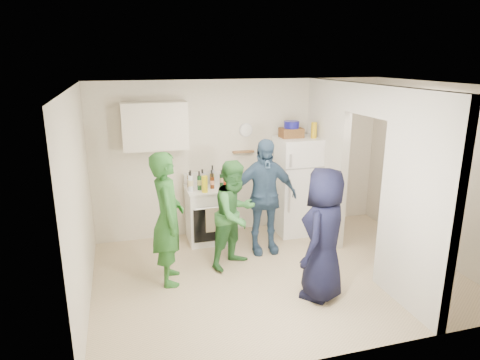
# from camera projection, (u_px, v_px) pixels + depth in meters

# --- Properties ---
(floor) EXTENTS (4.80, 4.80, 0.00)m
(floor) POSITION_uv_depth(u_px,v_px,m) (277.00, 274.00, 5.77)
(floor) COLOR #CAB78E
(floor) RESTS_ON ground
(wall_back) EXTENTS (4.80, 0.00, 4.80)m
(wall_back) POSITION_uv_depth(u_px,v_px,m) (242.00, 157.00, 7.00)
(wall_back) COLOR silver
(wall_back) RESTS_ON floor
(wall_front) EXTENTS (4.80, 0.00, 4.80)m
(wall_front) POSITION_uv_depth(u_px,v_px,m) (348.00, 238.00, 3.86)
(wall_front) COLOR silver
(wall_front) RESTS_ON floor
(wall_left) EXTENTS (0.00, 3.40, 3.40)m
(wall_left) POSITION_uv_depth(u_px,v_px,m) (80.00, 203.00, 4.79)
(wall_left) COLOR silver
(wall_left) RESTS_ON floor
(wall_right) EXTENTS (0.00, 3.40, 3.40)m
(wall_right) POSITION_uv_depth(u_px,v_px,m) (438.00, 172.00, 6.06)
(wall_right) COLOR silver
(wall_right) RESTS_ON floor
(ceiling) EXTENTS (4.80, 4.80, 0.00)m
(ceiling) POSITION_uv_depth(u_px,v_px,m) (283.00, 85.00, 5.08)
(ceiling) COLOR white
(ceiling) RESTS_ON wall_back
(partition_pier_back) EXTENTS (0.12, 1.20, 2.50)m
(partition_pier_back) POSITION_uv_depth(u_px,v_px,m) (326.00, 161.00, 6.76)
(partition_pier_back) COLOR silver
(partition_pier_back) RESTS_ON floor
(partition_pier_front) EXTENTS (0.12, 1.20, 2.50)m
(partition_pier_front) POSITION_uv_depth(u_px,v_px,m) (417.00, 205.00, 4.73)
(partition_pier_front) COLOR silver
(partition_pier_front) RESTS_ON floor
(partition_header) EXTENTS (0.12, 1.00, 0.40)m
(partition_header) POSITION_uv_depth(u_px,v_px,m) (370.00, 100.00, 5.46)
(partition_header) COLOR silver
(partition_header) RESTS_ON partition_pier_back
(stove) EXTENTS (0.74, 0.62, 0.88)m
(stove) POSITION_uv_depth(u_px,v_px,m) (210.00, 214.00, 6.75)
(stove) COLOR white
(stove) RESTS_ON floor
(upper_cabinet) EXTENTS (0.95, 0.34, 0.70)m
(upper_cabinet) POSITION_uv_depth(u_px,v_px,m) (155.00, 126.00, 6.30)
(upper_cabinet) COLOR silver
(upper_cabinet) RESTS_ON wall_back
(fridge) EXTENTS (0.66, 0.64, 1.59)m
(fridge) POSITION_uv_depth(u_px,v_px,m) (296.00, 186.00, 7.01)
(fridge) COLOR white
(fridge) RESTS_ON floor
(wicker_basket) EXTENTS (0.35, 0.25, 0.15)m
(wicker_basket) POSITION_uv_depth(u_px,v_px,m) (291.00, 133.00, 6.79)
(wicker_basket) COLOR brown
(wicker_basket) RESTS_ON fridge
(blue_bowl) EXTENTS (0.24, 0.24, 0.11)m
(blue_bowl) POSITION_uv_depth(u_px,v_px,m) (292.00, 125.00, 6.75)
(blue_bowl) COLOR navy
(blue_bowl) RESTS_ON wicker_basket
(yellow_cup_stack_top) EXTENTS (0.09, 0.09, 0.25)m
(yellow_cup_stack_top) POSITION_uv_depth(u_px,v_px,m) (314.00, 130.00, 6.72)
(yellow_cup_stack_top) COLOR gold
(yellow_cup_stack_top) RESTS_ON fridge
(wall_clock) EXTENTS (0.22, 0.02, 0.22)m
(wall_clock) POSITION_uv_depth(u_px,v_px,m) (246.00, 130.00, 6.87)
(wall_clock) COLOR white
(wall_clock) RESTS_ON wall_back
(spice_shelf) EXTENTS (0.35, 0.08, 0.03)m
(spice_shelf) POSITION_uv_depth(u_px,v_px,m) (243.00, 152.00, 6.93)
(spice_shelf) COLOR olive
(spice_shelf) RESTS_ON wall_back
(nook_window) EXTENTS (0.03, 0.70, 0.80)m
(nook_window) POSITION_uv_depth(u_px,v_px,m) (431.00, 142.00, 6.13)
(nook_window) COLOR black
(nook_window) RESTS_ON wall_right
(nook_window_frame) EXTENTS (0.04, 0.76, 0.86)m
(nook_window_frame) POSITION_uv_depth(u_px,v_px,m) (430.00, 142.00, 6.13)
(nook_window_frame) COLOR white
(nook_window_frame) RESTS_ON wall_right
(nook_valance) EXTENTS (0.04, 0.82, 0.18)m
(nook_valance) POSITION_uv_depth(u_px,v_px,m) (431.00, 118.00, 6.03)
(nook_valance) COLOR white
(nook_valance) RESTS_ON wall_right
(yellow_cup_stack_stove) EXTENTS (0.09, 0.09, 0.25)m
(yellow_cup_stack_stove) POSITION_uv_depth(u_px,v_px,m) (205.00, 184.00, 6.36)
(yellow_cup_stack_stove) COLOR yellow
(yellow_cup_stack_stove) RESTS_ON stove
(red_cup) EXTENTS (0.09, 0.09, 0.12)m
(red_cup) POSITION_uv_depth(u_px,v_px,m) (227.00, 186.00, 6.49)
(red_cup) COLOR red
(red_cup) RESTS_ON stove
(person_green_left) EXTENTS (0.46, 0.66, 1.73)m
(person_green_left) POSITION_uv_depth(u_px,v_px,m) (168.00, 219.00, 5.39)
(person_green_left) COLOR #2B6D2C
(person_green_left) RESTS_ON floor
(person_green_center) EXTENTS (0.93, 0.87, 1.51)m
(person_green_center) POSITION_uv_depth(u_px,v_px,m) (235.00, 214.00, 5.85)
(person_green_center) COLOR #357A41
(person_green_center) RESTS_ON floor
(person_denim) EXTENTS (1.03, 0.47, 1.72)m
(person_denim) POSITION_uv_depth(u_px,v_px,m) (264.00, 197.00, 6.26)
(person_denim) COLOR #39587C
(person_denim) RESTS_ON floor
(person_navy) EXTENTS (0.93, 0.92, 1.62)m
(person_navy) POSITION_uv_depth(u_px,v_px,m) (324.00, 234.00, 5.05)
(person_navy) COLOR black
(person_navy) RESTS_ON floor
(person_nook) EXTENTS (0.87, 1.27, 1.82)m
(person_nook) POSITION_uv_depth(u_px,v_px,m) (410.00, 194.00, 6.23)
(person_nook) COLOR black
(person_nook) RESTS_ON floor
(bottle_a) EXTENTS (0.08, 0.08, 0.24)m
(bottle_a) POSITION_uv_depth(u_px,v_px,m) (190.00, 179.00, 6.62)
(bottle_a) COLOR brown
(bottle_a) RESTS_ON stove
(bottle_b) EXTENTS (0.06, 0.06, 0.29)m
(bottle_b) POSITION_uv_depth(u_px,v_px,m) (199.00, 180.00, 6.48)
(bottle_b) COLOR #194D23
(bottle_b) RESTS_ON stove
(bottle_c) EXTENTS (0.08, 0.08, 0.26)m
(bottle_c) POSITION_uv_depth(u_px,v_px,m) (202.00, 177.00, 6.72)
(bottle_c) COLOR #B8BCC7
(bottle_c) RESTS_ON stove
(bottle_d) EXTENTS (0.06, 0.06, 0.24)m
(bottle_d) POSITION_uv_depth(u_px,v_px,m) (212.00, 181.00, 6.55)
(bottle_d) COLOR #5A270F
(bottle_d) RESTS_ON stove
(bottle_e) EXTENTS (0.07, 0.07, 0.30)m
(bottle_e) POSITION_uv_depth(u_px,v_px,m) (213.00, 175.00, 6.78)
(bottle_e) COLOR #A5A8B7
(bottle_e) RESTS_ON stove
(bottle_f) EXTENTS (0.06, 0.06, 0.27)m
(bottle_f) POSITION_uv_depth(u_px,v_px,m) (221.00, 178.00, 6.65)
(bottle_f) COLOR #153B1B
(bottle_f) RESTS_ON stove
(bottle_g) EXTENTS (0.06, 0.06, 0.27)m
(bottle_g) POSITION_uv_depth(u_px,v_px,m) (224.00, 176.00, 6.79)
(bottle_g) COLOR brown
(bottle_g) RESTS_ON stove
(bottle_h) EXTENTS (0.08, 0.08, 0.32)m
(bottle_h) POSITION_uv_depth(u_px,v_px,m) (191.00, 181.00, 6.40)
(bottle_h) COLOR silver
(bottle_h) RESTS_ON stove
(bottle_i) EXTENTS (0.06, 0.06, 0.25)m
(bottle_i) POSITION_uv_depth(u_px,v_px,m) (212.00, 177.00, 6.71)
(bottle_i) COLOR brown
(bottle_i) RESTS_ON stove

